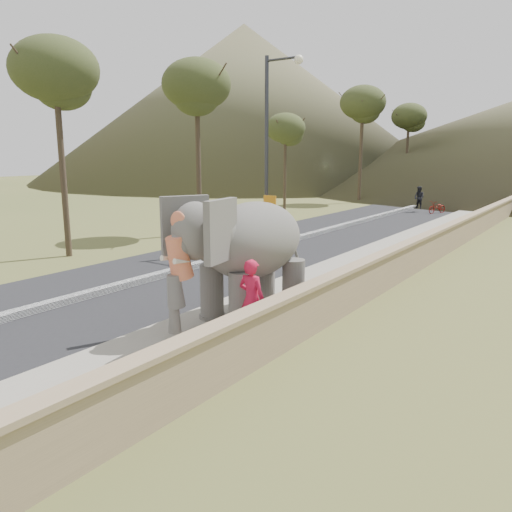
{
  "coord_description": "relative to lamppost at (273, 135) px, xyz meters",
  "views": [
    {
      "loc": [
        7.0,
        -5.77,
        4.16
      ],
      "look_at": [
        0.2,
        3.86,
        1.7
      ],
      "focal_mm": 35.0,
      "sensor_mm": 36.0,
      "label": 1
    }
  ],
  "objects": [
    {
      "name": "hill_left",
      "position": [
        -33.31,
        43.01,
        6.13
      ],
      "size": [
        60.0,
        60.0,
        22.0
      ],
      "primitive_type": "cone",
      "color": "brown",
      "rests_on": "ground"
    },
    {
      "name": "trees",
      "position": [
        4.26,
        16.41,
        -0.67
      ],
      "size": [
        48.41,
        43.76,
        9.77
      ],
      "color": "#473828",
      "rests_on": "ground"
    },
    {
      "name": "elephant_and_man",
      "position": [
        4.71,
        -7.98,
        -3.24
      ],
      "size": [
        2.71,
        4.41,
        2.99
      ],
      "color": "slate",
      "rests_on": "ground"
    },
    {
      "name": "motorcyclist",
      "position": [
        1.48,
        17.56,
        -4.15
      ],
      "size": [
        2.35,
        1.73,
        1.83
      ],
      "color": "maroon",
      "rests_on": "ground"
    },
    {
      "name": "ground",
      "position": [
        4.69,
        -11.99,
        -4.87
      ],
      "size": [
        160.0,
        160.0,
        0.0
      ],
      "primitive_type": "plane",
      "color": "olive",
      "rests_on": "ground"
    },
    {
      "name": "signboard",
      "position": [
        0.19,
        -0.48,
        -3.23
      ],
      "size": [
        0.6,
        0.08,
        2.4
      ],
      "color": "#2D2D33",
      "rests_on": "ground"
    },
    {
      "name": "median",
      "position": [
        -0.31,
        -1.99,
        -4.76
      ],
      "size": [
        0.35,
        120.0,
        0.22
      ],
      "primitive_type": "cube",
      "color": "black",
      "rests_on": "ground"
    },
    {
      "name": "parapet",
      "position": [
        6.34,
        -1.99,
        -4.32
      ],
      "size": [
        0.3,
        120.0,
        1.1
      ],
      "primitive_type": "cube",
      "color": "tan",
      "rests_on": "ground"
    },
    {
      "name": "road",
      "position": [
        -0.31,
        -1.99,
        -4.86
      ],
      "size": [
        7.0,
        120.0,
        0.03
      ],
      "primitive_type": "cube",
      "color": "black",
      "rests_on": "ground"
    },
    {
      "name": "walkway",
      "position": [
        4.69,
        -1.99,
        -4.8
      ],
      "size": [
        3.0,
        120.0,
        0.15
      ],
      "primitive_type": "cube",
      "color": "#9E9687",
      "rests_on": "ground"
    },
    {
      "name": "lamppost",
      "position": [
        0.0,
        0.0,
        0.0
      ],
      "size": [
        1.76,
        0.36,
        8.0
      ],
      "color": "#2C2B30",
      "rests_on": "ground"
    }
  ]
}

